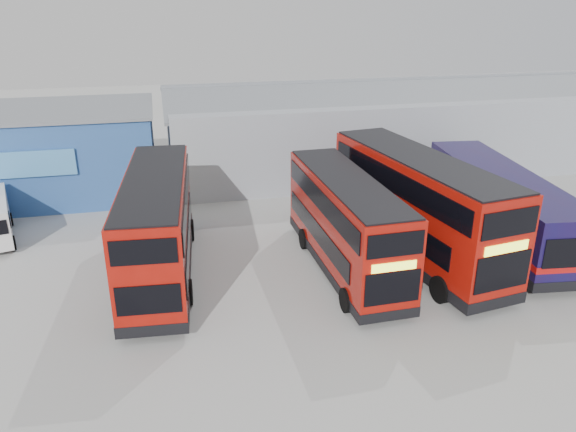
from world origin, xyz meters
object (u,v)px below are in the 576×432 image
(single_decker_blue, at_px, (500,206))
(double_decker_centre, at_px, (346,225))
(office_block, at_px, (50,151))
(double_decker_left, at_px, (158,228))
(double_decker_right, at_px, (417,209))
(maintenance_shed, at_px, (384,125))

(single_decker_blue, bearing_deg, double_decker_centre, 17.25)
(single_decker_blue, bearing_deg, office_block, -21.59)
(double_decker_left, xyz_separation_m, single_decker_blue, (16.32, 0.37, -0.54))
(double_decker_left, distance_m, double_decker_centre, 7.96)
(office_block, xyz_separation_m, double_decker_centre, (13.94, -13.64, -0.50))
(office_block, relative_size, double_decker_right, 1.07)
(office_block, distance_m, double_decker_left, 13.86)
(office_block, relative_size, double_decker_left, 1.16)
(maintenance_shed, bearing_deg, single_decker_blue, -88.40)
(double_decker_right, bearing_deg, maintenance_shed, 64.92)
(double_decker_centre, distance_m, single_decker_blue, 8.60)
(double_decker_right, height_order, single_decker_blue, double_decker_right)
(maintenance_shed, bearing_deg, double_decker_centre, -117.24)
(office_block, height_order, maintenance_shed, maintenance_shed)
(double_decker_centre, bearing_deg, double_decker_right, 6.02)
(office_block, relative_size, maintenance_shed, 0.40)
(double_decker_left, bearing_deg, office_block, -59.42)
(maintenance_shed, bearing_deg, double_decker_right, -106.70)
(single_decker_blue, bearing_deg, double_decker_right, 19.39)
(maintenance_shed, bearing_deg, double_decker_left, -137.77)
(office_block, height_order, double_decker_centre, office_block)
(maintenance_shed, distance_m, double_decker_centre, 17.61)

